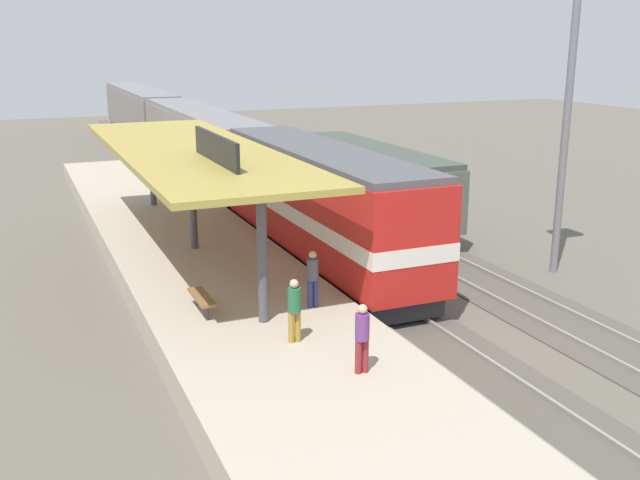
# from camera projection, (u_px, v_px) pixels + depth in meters

# --- Properties ---
(ground_plane) EXTENTS (120.00, 120.00, 0.00)m
(ground_plane) POSITION_uv_depth(u_px,v_px,m) (353.00, 251.00, 30.17)
(ground_plane) COLOR #5B564C
(track_near) EXTENTS (3.20, 110.00, 0.16)m
(track_near) POSITION_uv_depth(u_px,v_px,m) (308.00, 256.00, 29.41)
(track_near) COLOR #4E4941
(track_near) RESTS_ON ground
(track_far) EXTENTS (3.20, 110.00, 0.16)m
(track_far) POSITION_uv_depth(u_px,v_px,m) (407.00, 244.00, 31.15)
(track_far) COLOR #4E4941
(track_far) RESTS_ON ground
(platform) EXTENTS (6.00, 44.00, 0.90)m
(platform) POSITION_uv_depth(u_px,v_px,m) (195.00, 259.00, 27.55)
(platform) COLOR #A89E89
(platform) RESTS_ON ground
(station_canopy) EXTENTS (5.20, 18.00, 4.70)m
(station_canopy) POSITION_uv_depth(u_px,v_px,m) (191.00, 152.00, 26.38)
(station_canopy) COLOR #47474C
(station_canopy) RESTS_ON platform
(platform_bench) EXTENTS (0.44, 1.70, 0.50)m
(platform_bench) POSITION_uv_depth(u_px,v_px,m) (202.00, 298.00, 20.89)
(platform_bench) COLOR #333338
(platform_bench) RESTS_ON platform
(locomotive) EXTENTS (2.93, 14.43, 4.44)m
(locomotive) POSITION_uv_depth(u_px,v_px,m) (320.00, 205.00, 27.64)
(locomotive) COLOR #28282D
(locomotive) RESTS_ON track_near
(passenger_carriage_front) EXTENTS (2.90, 20.00, 4.24)m
(passenger_carriage_front) POSITION_uv_depth(u_px,v_px,m) (202.00, 145.00, 43.61)
(passenger_carriage_front) COLOR #28282D
(passenger_carriage_front) RESTS_ON track_near
(passenger_carriage_rear) EXTENTS (2.90, 20.00, 4.24)m
(passenger_carriage_rear) POSITION_uv_depth(u_px,v_px,m) (141.00, 113.00, 62.04)
(passenger_carriage_rear) COLOR #28282D
(passenger_carriage_rear) RESTS_ON track_near
(freight_car) EXTENTS (2.80, 12.00, 3.54)m
(freight_car) POSITION_uv_depth(u_px,v_px,m) (369.00, 184.00, 33.91)
(freight_car) COLOR #28282D
(freight_car) RESTS_ON track_far
(light_mast) EXTENTS (1.10, 1.10, 11.70)m
(light_mast) POSITION_uv_depth(u_px,v_px,m) (574.00, 42.00, 25.31)
(light_mast) COLOR slate
(light_mast) RESTS_ON ground
(person_waiting) EXTENTS (0.34, 0.34, 1.71)m
(person_waiting) POSITION_uv_depth(u_px,v_px,m) (294.00, 307.00, 18.71)
(person_waiting) COLOR olive
(person_waiting) RESTS_ON platform
(person_walking) EXTENTS (0.34, 0.34, 1.71)m
(person_walking) POSITION_uv_depth(u_px,v_px,m) (362.00, 335.00, 16.97)
(person_walking) COLOR maroon
(person_walking) RESTS_ON platform
(person_boarding) EXTENTS (0.34, 0.34, 1.71)m
(person_boarding) POSITION_uv_depth(u_px,v_px,m) (313.00, 276.00, 21.17)
(person_boarding) COLOR navy
(person_boarding) RESTS_ON platform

